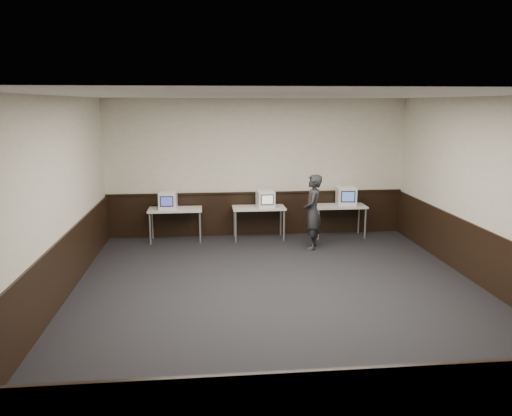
{
  "coord_description": "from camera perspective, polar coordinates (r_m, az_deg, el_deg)",
  "views": [
    {
      "loc": [
        -1.18,
        -7.53,
        3.08
      ],
      "look_at": [
        -0.26,
        1.6,
        1.15
      ],
      "focal_mm": 35.0,
      "sensor_mm": 36.0,
      "label": 1
    }
  ],
  "objects": [
    {
      "name": "wainscot_left",
      "position": [
        8.29,
        -21.69,
        -7.14
      ],
      "size": [
        0.04,
        7.98,
        1.0
      ],
      "primitive_type": "cube",
      "color": "black",
      "rests_on": "left_wall"
    },
    {
      "name": "desk_right",
      "position": [
        11.8,
        9.53,
        -0.03
      ],
      "size": [
        1.2,
        0.6,
        0.75
      ],
      "color": "silver",
      "rests_on": "ground"
    },
    {
      "name": "person",
      "position": [
        10.72,
        6.49,
        -0.45
      ],
      "size": [
        0.53,
        0.67,
        1.61
      ],
      "primitive_type": "imported",
      "rotation": [
        0.0,
        0.0,
        -1.84
      ],
      "color": "#222326",
      "rests_on": "ground"
    },
    {
      "name": "wainscot_back",
      "position": [
        11.86,
        0.12,
        -0.69
      ],
      "size": [
        6.98,
        0.04,
        1.0
      ],
      "primitive_type": "cube",
      "color": "black",
      "rests_on": "back_wall"
    },
    {
      "name": "ceiling",
      "position": [
        7.63,
        3.26,
        12.75
      ],
      "size": [
        8.0,
        8.0,
        0.0
      ],
      "primitive_type": "plane",
      "rotation": [
        3.14,
        0.0,
        0.0
      ],
      "color": "white",
      "rests_on": "back_wall"
    },
    {
      "name": "wainscot_right",
      "position": [
        9.23,
        25.03,
        -5.52
      ],
      "size": [
        0.04,
        7.98,
        1.0
      ],
      "primitive_type": "cube",
      "color": "black",
      "rests_on": "right_wall"
    },
    {
      "name": "emac_center",
      "position": [
        11.38,
        1.09,
        1.05
      ],
      "size": [
        0.42,
        0.44,
        0.38
      ],
      "rotation": [
        0.0,
        0.0,
        0.09
      ],
      "color": "white",
      "rests_on": "desk_center"
    },
    {
      "name": "front_wall",
      "position": [
        4.01,
        12.03,
        -10.09
      ],
      "size": [
        7.0,
        0.0,
        7.0
      ],
      "primitive_type": "plane",
      "rotation": [
        -1.57,
        0.0,
        0.0
      ],
      "color": "beige",
      "rests_on": "ground"
    },
    {
      "name": "wainscot_rail",
      "position": [
        11.74,
        0.13,
        1.77
      ],
      "size": [
        6.98,
        0.06,
        0.04
      ],
      "primitive_type": "cube",
      "color": "black",
      "rests_on": "wainscot_back"
    },
    {
      "name": "right_wall",
      "position": [
        8.99,
        25.75,
        1.21
      ],
      "size": [
        0.0,
        8.0,
        8.0
      ],
      "primitive_type": "plane",
      "rotation": [
        1.57,
        0.0,
        -1.57
      ],
      "color": "beige",
      "rests_on": "ground"
    },
    {
      "name": "emac_right",
      "position": [
        11.82,
        10.27,
        1.39
      ],
      "size": [
        0.47,
        0.5,
        0.43
      ],
      "rotation": [
        0.0,
        0.0,
        -0.09
      ],
      "color": "white",
      "rests_on": "desk_right"
    },
    {
      "name": "emac_left",
      "position": [
        11.35,
        -10.04,
        0.85
      ],
      "size": [
        0.41,
        0.44,
        0.39
      ],
      "rotation": [
        0.0,
        0.0,
        -0.05
      ],
      "color": "white",
      "rests_on": "desk_left"
    },
    {
      "name": "left_wall",
      "position": [
        8.02,
        -22.43,
        0.33
      ],
      "size": [
        0.0,
        8.0,
        8.0
      ],
      "primitive_type": "plane",
      "rotation": [
        1.57,
        0.0,
        1.57
      ],
      "color": "beige",
      "rests_on": "ground"
    },
    {
      "name": "back_wall",
      "position": [
        11.69,
        0.12,
        4.6
      ],
      "size": [
        7.0,
        0.0,
        7.0
      ],
      "primitive_type": "plane",
      "rotation": [
        1.57,
        0.0,
        0.0
      ],
      "color": "beige",
      "rests_on": "ground"
    },
    {
      "name": "desk_center",
      "position": [
        11.45,
        0.32,
        -0.23
      ],
      "size": [
        1.2,
        0.6,
        0.75
      ],
      "color": "silver",
      "rests_on": "ground"
    },
    {
      "name": "floor",
      "position": [
        8.22,
        3.0,
        -10.14
      ],
      "size": [
        8.0,
        8.0,
        0.0
      ],
      "primitive_type": "plane",
      "color": "black",
      "rests_on": "ground"
    },
    {
      "name": "desk_left",
      "position": [
        11.41,
        -9.21,
        -0.43
      ],
      "size": [
        1.2,
        0.6,
        0.75
      ],
      "color": "silver",
      "rests_on": "ground"
    }
  ]
}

